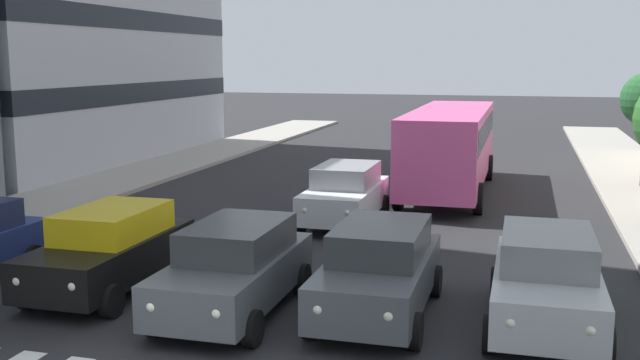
{
  "coord_description": "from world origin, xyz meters",
  "views": [
    {
      "loc": [
        -5.35,
        8.47,
        4.8
      ],
      "look_at": [
        -0.84,
        -7.87,
        1.99
      ],
      "focal_mm": 41.37,
      "sensor_mm": 36.0,
      "label": 1
    }
  ],
  "objects_px": {
    "car_row2_0": "(345,194)",
    "car_3": "(110,249)",
    "car_1": "(379,269)",
    "bus_behind_traffic": "(451,141)",
    "car_0": "(546,279)",
    "car_2": "(235,268)"
  },
  "relations": [
    {
      "from": "bus_behind_traffic",
      "to": "car_2",
      "type": "bearing_deg",
      "value": 79.31
    },
    {
      "from": "car_3",
      "to": "bus_behind_traffic",
      "type": "height_order",
      "value": "bus_behind_traffic"
    },
    {
      "from": "car_3",
      "to": "car_row2_0",
      "type": "height_order",
      "value": "same"
    },
    {
      "from": "car_1",
      "to": "car_row2_0",
      "type": "distance_m",
      "value": 7.85
    },
    {
      "from": "car_row2_0",
      "to": "car_3",
      "type": "bearing_deg",
      "value": 66.5
    },
    {
      "from": "bus_behind_traffic",
      "to": "car_3",
      "type": "bearing_deg",
      "value": 67.05
    },
    {
      "from": "car_3",
      "to": "car_row2_0",
      "type": "xyz_separation_m",
      "value": [
        -3.24,
        -7.44,
        0.0
      ]
    },
    {
      "from": "car_1",
      "to": "bus_behind_traffic",
      "type": "height_order",
      "value": "bus_behind_traffic"
    },
    {
      "from": "car_1",
      "to": "car_row2_0",
      "type": "relative_size",
      "value": 1.0
    },
    {
      "from": "bus_behind_traffic",
      "to": "car_0",
      "type": "bearing_deg",
      "value": 102.79
    },
    {
      "from": "car_0",
      "to": "bus_behind_traffic",
      "type": "bearing_deg",
      "value": -77.21
    },
    {
      "from": "car_1",
      "to": "car_3",
      "type": "height_order",
      "value": "same"
    },
    {
      "from": "car_0",
      "to": "car_2",
      "type": "distance_m",
      "value": 5.71
    },
    {
      "from": "car_0",
      "to": "car_3",
      "type": "relative_size",
      "value": 1.0
    },
    {
      "from": "car_1",
      "to": "car_2",
      "type": "relative_size",
      "value": 1.0
    },
    {
      "from": "car_1",
      "to": "bus_behind_traffic",
      "type": "relative_size",
      "value": 0.42
    },
    {
      "from": "car_1",
      "to": "car_2",
      "type": "bearing_deg",
      "value": 12.89
    },
    {
      "from": "car_0",
      "to": "car_1",
      "type": "bearing_deg",
      "value": 3.62
    },
    {
      "from": "car_1",
      "to": "bus_behind_traffic",
      "type": "distance_m",
      "value": 13.47
    },
    {
      "from": "car_0",
      "to": "car_3",
      "type": "distance_m",
      "value": 8.69
    },
    {
      "from": "car_1",
      "to": "car_0",
      "type": "bearing_deg",
      "value": -176.38
    },
    {
      "from": "car_1",
      "to": "car_3",
      "type": "distance_m",
      "value": 5.68
    }
  ]
}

